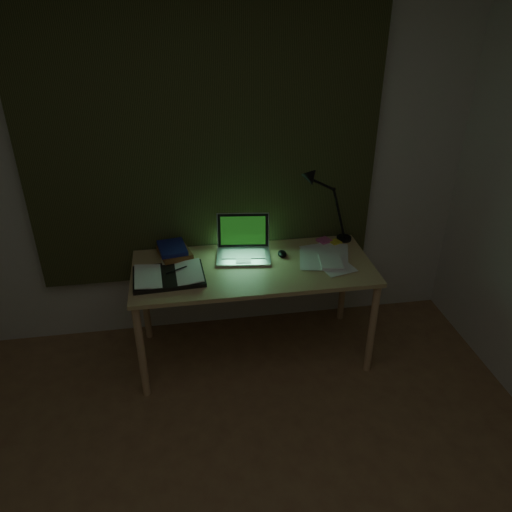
{
  "coord_description": "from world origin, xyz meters",
  "views": [
    {
      "loc": [
        -0.16,
        -1.06,
        2.24
      ],
      "look_at": [
        0.25,
        1.47,
        0.82
      ],
      "focal_mm": 35.0,
      "sensor_mm": 36.0,
      "label": 1
    }
  ],
  "objects_px": {
    "laptop": "(243,241)",
    "loose_papers": "(323,261)",
    "open_textbook": "(169,276)",
    "book_stack": "(174,252)",
    "desk_lamp": "(347,203)",
    "desk": "(253,311)"
  },
  "relations": [
    {
      "from": "laptop",
      "to": "loose_papers",
      "type": "height_order",
      "value": "laptop"
    },
    {
      "from": "open_textbook",
      "to": "book_stack",
      "type": "distance_m",
      "value": 0.25
    },
    {
      "from": "book_stack",
      "to": "loose_papers",
      "type": "height_order",
      "value": "book_stack"
    },
    {
      "from": "book_stack",
      "to": "desk_lamp",
      "type": "relative_size",
      "value": 0.4
    },
    {
      "from": "laptop",
      "to": "desk_lamp",
      "type": "bearing_deg",
      "value": 18.9
    },
    {
      "from": "desk",
      "to": "desk_lamp",
      "type": "distance_m",
      "value": 0.95
    },
    {
      "from": "open_textbook",
      "to": "desk_lamp",
      "type": "bearing_deg",
      "value": 11.87
    },
    {
      "from": "open_textbook",
      "to": "loose_papers",
      "type": "distance_m",
      "value": 0.96
    },
    {
      "from": "laptop",
      "to": "book_stack",
      "type": "relative_size",
      "value": 1.74
    },
    {
      "from": "loose_papers",
      "to": "desk_lamp",
      "type": "bearing_deg",
      "value": 50.87
    },
    {
      "from": "laptop",
      "to": "open_textbook",
      "type": "relative_size",
      "value": 0.92
    },
    {
      "from": "open_textbook",
      "to": "book_stack",
      "type": "height_order",
      "value": "book_stack"
    },
    {
      "from": "desk_lamp",
      "to": "desk",
      "type": "bearing_deg",
      "value": -155.82
    },
    {
      "from": "book_stack",
      "to": "desk_lamp",
      "type": "xyz_separation_m",
      "value": [
        1.16,
        0.08,
        0.23
      ]
    },
    {
      "from": "book_stack",
      "to": "desk_lamp",
      "type": "distance_m",
      "value": 1.18
    },
    {
      "from": "open_textbook",
      "to": "loose_papers",
      "type": "relative_size",
      "value": 1.26
    },
    {
      "from": "open_textbook",
      "to": "loose_papers",
      "type": "height_order",
      "value": "open_textbook"
    },
    {
      "from": "loose_papers",
      "to": "desk_lamp",
      "type": "relative_size",
      "value": 0.61
    },
    {
      "from": "loose_papers",
      "to": "book_stack",
      "type": "bearing_deg",
      "value": 167.7
    },
    {
      "from": "loose_papers",
      "to": "desk_lamp",
      "type": "height_order",
      "value": "desk_lamp"
    },
    {
      "from": "laptop",
      "to": "open_textbook",
      "type": "height_order",
      "value": "laptop"
    },
    {
      "from": "desk",
      "to": "desk_lamp",
      "type": "relative_size",
      "value": 2.74
    }
  ]
}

